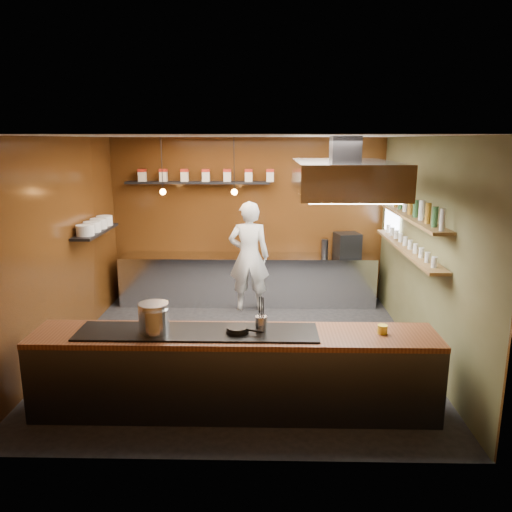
{
  "coord_description": "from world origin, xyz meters",
  "views": [
    {
      "loc": [
        0.35,
        -6.64,
        2.96
      ],
      "look_at": [
        0.19,
        0.4,
        1.31
      ],
      "focal_mm": 35.0,
      "sensor_mm": 36.0,
      "label": 1
    }
  ],
  "objects_px": {
    "stockpot_small": "(155,321)",
    "espresso_machine": "(347,244)",
    "extractor_hood": "(344,177)",
    "chef": "(249,256)",
    "stockpot_large": "(154,317)"
  },
  "relations": [
    {
      "from": "extractor_hood",
      "to": "espresso_machine",
      "type": "bearing_deg",
      "value": 79.13
    },
    {
      "from": "stockpot_large",
      "to": "chef",
      "type": "bearing_deg",
      "value": 75.31
    },
    {
      "from": "stockpot_large",
      "to": "stockpot_small",
      "type": "distance_m",
      "value": 0.07
    },
    {
      "from": "extractor_hood",
      "to": "stockpot_large",
      "type": "bearing_deg",
      "value": -150.64
    },
    {
      "from": "extractor_hood",
      "to": "stockpot_small",
      "type": "xyz_separation_m",
      "value": [
        -2.14,
        -1.27,
        -1.43
      ]
    },
    {
      "from": "chef",
      "to": "espresso_machine",
      "type": "bearing_deg",
      "value": -168.41
    },
    {
      "from": "stockpot_small",
      "to": "espresso_machine",
      "type": "bearing_deg",
      "value": 55.76
    },
    {
      "from": "stockpot_small",
      "to": "espresso_machine",
      "type": "distance_m",
      "value": 4.69
    },
    {
      "from": "stockpot_small",
      "to": "chef",
      "type": "relative_size",
      "value": 0.15
    },
    {
      "from": "extractor_hood",
      "to": "espresso_machine",
      "type": "relative_size",
      "value": 4.8
    },
    {
      "from": "stockpot_small",
      "to": "espresso_machine",
      "type": "xyz_separation_m",
      "value": [
        2.64,
        3.87,
        0.03
      ]
    },
    {
      "from": "extractor_hood",
      "to": "espresso_machine",
      "type": "height_order",
      "value": "extractor_hood"
    },
    {
      "from": "stockpot_small",
      "to": "chef",
      "type": "xyz_separation_m",
      "value": [
        0.87,
        3.48,
        -0.11
      ]
    },
    {
      "from": "extractor_hood",
      "to": "espresso_machine",
      "type": "xyz_separation_m",
      "value": [
        0.5,
        2.6,
        -1.4
      ]
    },
    {
      "from": "extractor_hood",
      "to": "chef",
      "type": "height_order",
      "value": "extractor_hood"
    }
  ]
}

